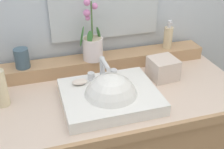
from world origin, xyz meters
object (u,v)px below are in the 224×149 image
Objects in this scene: lotion_bottle at (0,87)px; tissue_box at (163,68)px; soap_bar at (80,82)px; potted_plant at (92,44)px; tumbler_cup at (22,58)px; soap_dispenser at (168,37)px; sink_basin at (110,99)px.

lotion_bottle is 1.57× the size of tissue_box.
lotion_bottle is (-0.34, 0.02, 0.02)m from soap_bar.
potted_plant is at bearing 151.66° from tissue_box.
tumbler_cup is 0.48× the size of lotion_bottle.
lotion_bottle is at bearing -157.57° from potted_plant.
soap_bar is at bearing -158.24° from soap_dispenser.
sink_basin is at bearing -156.91° from tissue_box.
sink_basin is 4.24× the size of tumbler_cup.
soap_dispenser is at bearing 58.71° from tissue_box.
soap_dispenser is (0.55, 0.22, 0.07)m from soap_bar.
potted_plant is (0.11, 0.20, 0.09)m from soap_bar.
potted_plant is 3.24× the size of tumbler_cup.
soap_dispenser is at bearing 36.94° from sink_basin.
soap_bar is at bearing -41.15° from tumbler_cup.
sink_basin is 0.55m from soap_dispenser.
lotion_bottle reaches higher than sink_basin.
lotion_bottle is (-0.45, 0.12, 0.07)m from sink_basin.
tumbler_cup is at bearing 63.21° from lotion_bottle.
tumbler_cup reaches higher than sink_basin.
soap_bar is 0.43m from tissue_box.
lotion_bottle is at bearing 164.94° from sink_basin.
soap_dispenser reaches higher than sink_basin.
sink_basin is 2.62× the size of soap_dispenser.
soap_dispenser is (0.43, 0.32, 0.11)m from sink_basin.
potted_plant is 2.00× the size of soap_dispenser.
lotion_bottle reaches higher than soap_bar.
tumbler_cup is at bearing 138.85° from soap_bar.
sink_basin is at bearing -143.06° from soap_dispenser.
soap_dispenser reaches higher than tissue_box.
lotion_bottle is (-0.88, -0.20, -0.05)m from soap_dispenser.
soap_bar is 0.25m from potted_plant.
tissue_box is (0.43, 0.03, -0.01)m from soap_bar.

